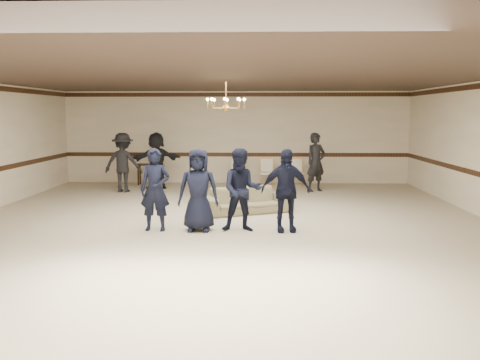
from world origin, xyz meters
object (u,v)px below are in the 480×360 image
at_px(adult_mid, 156,161).
at_px(banquet_chair_mid, 267,173).
at_px(boy_b, 198,190).
at_px(adult_right, 316,162).
at_px(boy_c, 242,190).
at_px(chandelier, 226,94).
at_px(console_table, 150,174).
at_px(boy_d, 285,190).
at_px(boy_a, 155,190).
at_px(banquet_chair_left, 237,172).
at_px(banquet_chair_right, 296,173).
at_px(adult_left, 123,163).
at_px(settee, 245,200).

height_order(adult_mid, banquet_chair_mid, adult_mid).
height_order(boy_b, adult_right, adult_right).
height_order(boy_b, boy_c, same).
relative_size(chandelier, boy_c, 0.55).
distance_m(chandelier, console_table, 6.68).
distance_m(boy_d, console_table, 8.00).
distance_m(boy_a, banquet_chair_left, 6.74).
xyz_separation_m(boy_c, boy_d, (0.90, 0.00, 0.00)).
height_order(adult_mid, banquet_chair_left, adult_mid).
relative_size(adult_right, banquet_chair_left, 2.03).
bearing_deg(adult_mid, console_table, -91.19).
bearing_deg(boy_a, banquet_chair_right, 64.47).
distance_m(boy_a, boy_d, 2.70).
bearing_deg(console_table, adult_left, -112.05).
distance_m(settee, adult_right, 4.14).
height_order(boy_a, boy_b, same).
bearing_deg(chandelier, console_table, 118.37).
height_order(adult_left, adult_mid, same).
bearing_deg(banquet_chair_right, banquet_chair_mid, 178.47).
xyz_separation_m(adult_left, banquet_chair_right, (5.49, 1.43, -0.47)).
relative_size(chandelier, adult_left, 0.51).
xyz_separation_m(chandelier, boy_c, (0.40, -1.32, -2.01)).
xyz_separation_m(boy_c, settee, (0.04, 1.94, -0.55)).
bearing_deg(console_table, banquet_chair_right, -7.63).
relative_size(settee, adult_right, 1.15).
bearing_deg(boy_c, adult_mid, 114.94).
relative_size(adult_left, banquet_chair_left, 2.03).
bearing_deg(adult_mid, banquet_chair_left, 170.99).
relative_size(boy_a, boy_c, 1.00).
height_order(boy_a, boy_d, same).
height_order(chandelier, console_table, chandelier).
relative_size(settee, banquet_chair_right, 2.34).
bearing_deg(banquet_chair_right, adult_left, -166.89).
xyz_separation_m(boy_a, console_table, (-1.54, 6.77, -0.50)).
xyz_separation_m(boy_d, banquet_chair_left, (-1.24, 6.57, -0.41)).
height_order(chandelier, boy_a, chandelier).
xyz_separation_m(boy_c, banquet_chair_left, (-0.34, 6.57, -0.41)).
bearing_deg(console_table, boy_b, -75.52).
xyz_separation_m(boy_c, adult_left, (-3.83, 5.13, 0.06)).
relative_size(boy_b, console_table, 2.01).
xyz_separation_m(settee, console_table, (-3.38, 4.83, 0.05)).
bearing_deg(boy_c, boy_d, -1.72).
height_order(boy_a, boy_c, same).
distance_m(settee, banquet_chair_right, 4.91).
bearing_deg(adult_left, settee, 145.31).
distance_m(adult_right, banquet_chair_right, 1.33).
bearing_deg(adult_right, boy_b, -150.12).
xyz_separation_m(adult_mid, banquet_chair_left, (2.59, 0.73, -0.47)).
relative_size(boy_d, adult_mid, 0.94).
xyz_separation_m(boy_c, adult_right, (2.17, 5.43, 0.06)).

